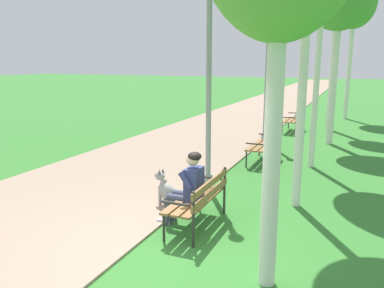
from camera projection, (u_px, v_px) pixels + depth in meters
The scene contains 10 objects.
ground_plane at pixel (151, 252), 5.44m from camera, with size 120.00×120.00×0.00m, color #33752D.
paved_path at pixel (284, 98), 27.91m from camera, with size 4.38×60.00×0.04m, color gray.
park_bench_near at pixel (200, 197), 6.16m from camera, with size 0.55×1.50×0.85m.
park_bench_mid at pixel (265, 144), 10.15m from camera, with size 0.55×1.50×0.85m.
park_bench_far at pixel (294, 118), 14.60m from camera, with size 0.55×1.50×0.85m.
person_seated_on_near_bench at pixel (188, 186), 6.19m from camera, with size 0.74×0.49×1.25m.
dog_grey at pixel (169, 194), 7.03m from camera, with size 0.81×0.41×0.71m.
lamp_post_near at pixel (209, 86), 7.75m from camera, with size 0.24×0.24×4.16m.
lamp_post_mid at pixel (267, 80), 12.29m from camera, with size 0.24×0.24×3.99m.
birch_tree_sixth at pixel (355, 3), 16.96m from camera, with size 1.89×1.89×6.37m.
Camera 1 is at (2.53, -4.35, 2.65)m, focal length 35.93 mm.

